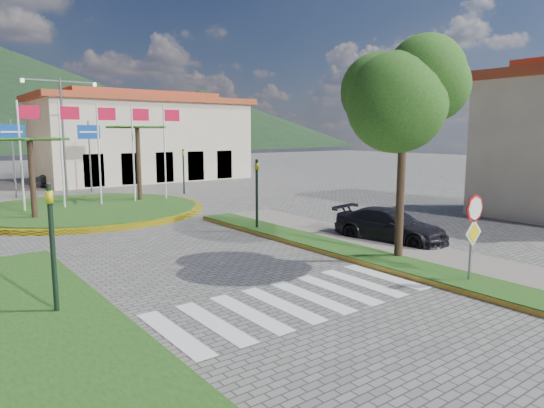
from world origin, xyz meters
TOP-DOWN VIEW (x-y plane):
  - ground at (0.00, 0.00)m, footprint 160.00×160.00m
  - sidewalk_right at (6.00, 2.00)m, footprint 4.00×28.00m
  - verge_right at (4.80, 2.00)m, footprint 1.60×28.00m
  - crosswalk at (0.00, 4.00)m, footprint 8.00×3.00m
  - roundabout_island at (0.00, 22.00)m, footprint 12.70×12.70m
  - stop_sign at (4.90, 1.96)m, footprint 0.80×0.11m
  - deciduous_tree at (5.50, 5.00)m, footprint 3.60×3.60m
  - traffic_light_left at (-5.20, 6.50)m, footprint 0.15×0.18m
  - traffic_light_right at (4.50, 12.00)m, footprint 0.15×0.18m
  - traffic_light_far at (8.00, 26.00)m, footprint 0.18×0.15m
  - direction_sign_west at (-2.00, 30.97)m, footprint 1.60×0.14m
  - direction_sign_east at (3.00, 30.97)m, footprint 1.60×0.14m
  - street_lamp_centre at (1.00, 30.00)m, footprint 4.80×0.16m
  - building_right at (10.00, 38.00)m, footprint 19.08×9.54m
  - hill_far_east at (70.00, 135.00)m, footprint 120.00×120.00m
  - car_dark_b at (2.00, 36.70)m, footprint 3.37×1.31m
  - car_side_right at (7.50, 7.00)m, footprint 2.71×4.90m

SIDE VIEW (x-z plane):
  - ground at x=0.00m, z-range 0.00..0.00m
  - crosswalk at x=0.00m, z-range 0.00..0.01m
  - sidewalk_right at x=6.00m, z-range 0.00..0.15m
  - verge_right at x=4.80m, z-range 0.00..0.18m
  - roundabout_island at x=0.00m, z-range -2.83..3.17m
  - car_dark_b at x=2.00m, z-range 0.00..1.10m
  - car_side_right at x=7.50m, z-range 0.00..1.34m
  - stop_sign at x=4.90m, z-range 0.47..3.12m
  - traffic_light_left at x=-5.20m, z-range 0.34..3.54m
  - traffic_light_right at x=4.50m, z-range 0.34..3.54m
  - traffic_light_far at x=8.00m, z-range 0.34..3.54m
  - direction_sign_west at x=-2.00m, z-range 0.93..6.13m
  - direction_sign_east at x=3.00m, z-range 0.93..6.13m
  - building_right at x=10.00m, z-range -0.12..7.93m
  - street_lamp_centre at x=1.00m, z-range 0.50..8.50m
  - deciduous_tree at x=5.50m, z-range 1.78..8.58m
  - hill_far_east at x=70.00m, z-range 0.00..18.00m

